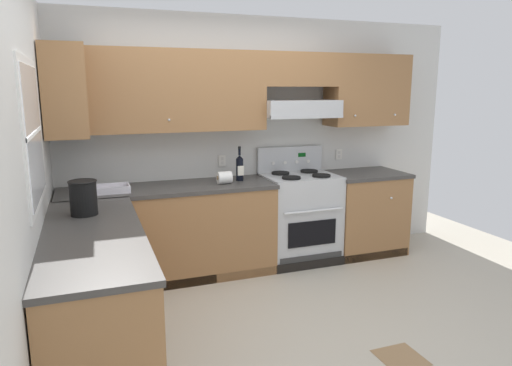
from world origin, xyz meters
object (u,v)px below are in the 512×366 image
bowl (109,190)px  bucket (83,197)px  stove (300,217)px  paper_towel_roll (224,178)px  wine_bottle (240,167)px

bowl → bucket: 0.77m
stove → paper_towel_roll: 0.98m
bowl → paper_towel_roll: paper_towel_roll is taller
stove → wine_bottle: wine_bottle is taller
bowl → bucket: (-0.22, -0.73, 0.11)m
wine_bottle → bowl: wine_bottle is taller
stove → bowl: size_ratio=3.39×
bowl → paper_towel_roll: size_ratio=2.57×
stove → bowl: bearing=-177.8°
wine_bottle → stove: bearing=-3.3°
bucket → paper_towel_roll: bucket is taller
bucket → paper_towel_roll: (1.29, 0.75, -0.07)m
wine_bottle → bucket: 1.70m
stove → bucket: (-2.14, -0.81, 0.57)m
bowl → bucket: size_ratio=1.37×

